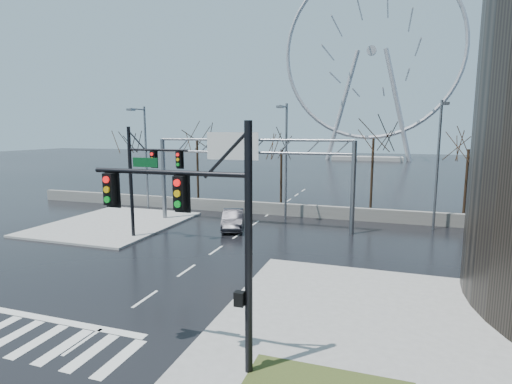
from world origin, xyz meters
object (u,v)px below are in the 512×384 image
at_px(signal_mast_near, 207,223).
at_px(ferris_wheel, 371,58).
at_px(car, 233,219).
at_px(signal_mast_far, 144,172).
at_px(sign_gantry, 246,163).

xyz_separation_m(signal_mast_near, ferris_wheel, (-0.14, 99.04, 21.26)).
bearing_deg(ferris_wheel, signal_mast_near, -89.92).
bearing_deg(car, signal_mast_far, -152.96).
bearing_deg(car, sign_gantry, 40.22).
height_order(sign_gantry, ferris_wheel, ferris_wheel).
xyz_separation_m(sign_gantry, car, (-0.71, -1.17, -4.42)).
height_order(signal_mast_near, signal_mast_far, same).
bearing_deg(ferris_wheel, car, -94.29).
relative_size(signal_mast_near, signal_mast_far, 1.00).
xyz_separation_m(ferris_wheel, car, (-6.09, -81.21, -25.37)).
bearing_deg(car, ferris_wheel, 67.43).
xyz_separation_m(signal_mast_near, car, (-6.23, 17.83, -4.11)).
bearing_deg(sign_gantry, signal_mast_near, -73.81).
distance_m(sign_gantry, car, 4.63).
height_order(signal_mast_far, car, signal_mast_far).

